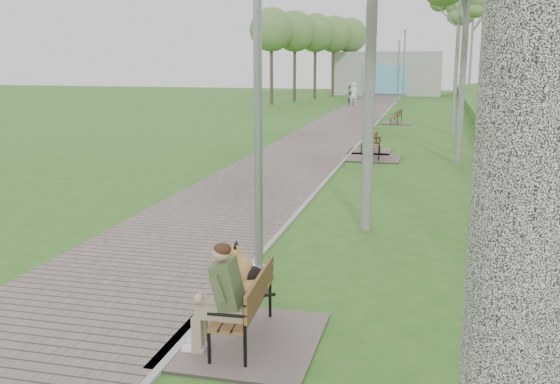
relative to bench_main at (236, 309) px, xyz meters
The scene contains 14 objects.
ground 3.11m from the bench_main, 101.98° to the left, with size 120.00×120.00×0.00m, color #305F1E.
walkway 24.63m from the bench_main, 95.57° to the left, with size 3.50×67.00×0.04m, color #665752.
kerb 24.52m from the bench_main, 91.49° to the left, with size 0.10×67.00×0.05m, color #999993.
building_north 54.05m from the bench_main, 92.27° to the left, with size 10.00×5.20×4.00m.
bench_main is the anchor object (origin of this frame).
bench_second 15.07m from the bench_main, 88.91° to the left, with size 1.82×2.03×1.12m.
bench_third 16.50m from the bench_main, 90.01° to the left, with size 1.55×1.72×0.95m.
bench_far 27.35m from the bench_main, 89.25° to the left, with size 1.54×1.71×0.95m.
lamp_post_near 2.98m from the bench_main, 97.59° to the left, with size 0.22×0.22×5.62m.
lamp_post_second 20.32m from the bench_main, 91.65° to the left, with size 0.21×0.21×5.52m.
lamp_post_third 37.49m from the bench_main, 90.30° to the left, with size 0.18×0.18×4.63m.
lamp_post_far 49.59m from the bench_main, 90.46° to the left, with size 0.22×0.22×5.80m.
pedestrian_near 39.14m from the bench_main, 95.04° to the left, with size 0.63×0.41×1.72m, color white.
pedestrian_far 39.98m from the bench_main, 95.51° to the left, with size 0.70×0.55×1.45m, color slate.
Camera 1 is at (2.91, -9.98, 3.54)m, focal length 40.00 mm.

